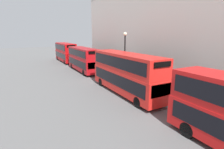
# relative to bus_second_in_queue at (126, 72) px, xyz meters

# --- Properties ---
(bus_second_in_queue) EXTENTS (2.59, 10.89, 4.43)m
(bus_second_in_queue) POSITION_rel_bus_second_in_queue_xyz_m (0.00, 0.00, 0.00)
(bus_second_in_queue) COLOR red
(bus_second_in_queue) RESTS_ON ground
(bus_third_in_queue) EXTENTS (2.59, 10.02, 4.10)m
(bus_third_in_queue) POSITION_rel_bus_second_in_queue_xyz_m (0.00, 13.60, -0.17)
(bus_third_in_queue) COLOR #A80F14
(bus_third_in_queue) RESTS_ON ground
(bus_trailing) EXTENTS (2.59, 10.58, 4.36)m
(bus_trailing) POSITION_rel_bus_second_in_queue_xyz_m (0.00, 26.26, -0.04)
(bus_trailing) COLOR #B20C0F
(bus_trailing) RESTS_ON ground
(street_lamp) EXTENTS (0.44, 0.44, 6.67)m
(street_lamp) POSITION_rel_bus_second_in_queue_xyz_m (1.87, 3.12, 1.66)
(street_lamp) COLOR black
(street_lamp) RESTS_ON ground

